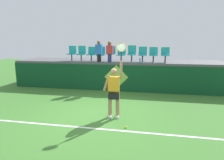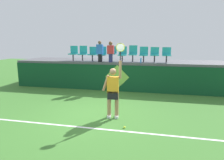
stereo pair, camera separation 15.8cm
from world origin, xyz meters
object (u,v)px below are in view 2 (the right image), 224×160
object	(u,v)px
stadium_chair_4	(112,53)
stadium_chair_9	(167,54)
tennis_player	(113,90)
stadium_chair_5	(122,53)
stadium_chair_8	(155,54)
stadium_chair_2	(93,53)
tennis_ball	(124,127)
stadium_chair_7	(144,54)
stadium_chair_3	(102,53)
spectator_0	(111,51)
spectator_1	(100,51)
stadium_chair_0	(73,53)
water_bottle	(141,60)
stadium_chair_6	(133,53)
stadium_chair_1	(83,53)

from	to	relation	value
stadium_chair_4	stadium_chair_9	bearing A→B (deg)	0.04
tennis_player	stadium_chair_4	bearing A→B (deg)	102.40
stadium_chair_5	stadium_chair_8	world-z (taller)	stadium_chair_5
stadium_chair_2	tennis_ball	bearing A→B (deg)	-62.97
stadium_chair_4	stadium_chair_5	world-z (taller)	stadium_chair_4
stadium_chair_7	stadium_chair_9	distance (m)	1.17
stadium_chair_8	stadium_chair_9	size ratio (longest dim) A/B	1.01
stadium_chair_5	stadium_chair_7	bearing A→B (deg)	-0.08
stadium_chair_3	stadium_chair_4	world-z (taller)	stadium_chair_4
stadium_chair_5	spectator_0	size ratio (longest dim) A/B	0.75
stadium_chair_5	spectator_1	distance (m)	1.24
stadium_chair_0	stadium_chair_9	bearing A→B (deg)	-0.05
water_bottle	spectator_1	world-z (taller)	spectator_1
stadium_chair_3	spectator_0	xyz separation A→B (m)	(0.58, -0.44, 0.14)
stadium_chair_6	stadium_chair_9	size ratio (longest dim) A/B	1.11
stadium_chair_3	stadium_chair_2	bearing A→B (deg)	-179.75
tennis_ball	water_bottle	world-z (taller)	water_bottle
stadium_chair_3	stadium_chair_9	world-z (taller)	stadium_chair_3
stadium_chair_3	stadium_chair_5	size ratio (longest dim) A/B	0.99
water_bottle	stadium_chair_8	distance (m)	0.92
stadium_chair_1	stadium_chair_4	bearing A→B (deg)	-0.29
tennis_player	stadium_chair_9	size ratio (longest dim) A/B	3.21
tennis_ball	spectator_1	distance (m)	5.43
stadium_chair_5	stadium_chair_7	xyz separation A→B (m)	(1.15, -0.00, 0.00)
stadium_chair_3	stadium_chair_5	world-z (taller)	stadium_chair_5
stadium_chair_2	tennis_player	bearing A→B (deg)	-64.26
spectator_1	stadium_chair_3	bearing A→B (deg)	90.00
stadium_chair_4	stadium_chair_6	size ratio (longest dim) A/B	0.94
stadium_chair_0	spectator_0	world-z (taller)	spectator_0
stadium_chair_9	stadium_chair_3	bearing A→B (deg)	179.92
tennis_player	tennis_ball	distance (m)	1.31
water_bottle	stadium_chair_0	world-z (taller)	stadium_chair_0
stadium_chair_2	stadium_chair_8	distance (m)	3.40
water_bottle	stadium_chair_7	size ratio (longest dim) A/B	0.32
stadium_chair_4	stadium_chair_9	world-z (taller)	stadium_chair_4
stadium_chair_1	spectator_0	size ratio (longest dim) A/B	0.78
stadium_chair_2	stadium_chair_3	world-z (taller)	stadium_chair_3
water_bottle	stadium_chair_6	xyz separation A→B (m)	(-0.47, 0.54, 0.35)
spectator_0	water_bottle	bearing A→B (deg)	-3.51
tennis_ball	stadium_chair_8	distance (m)	5.46
water_bottle	stadium_chair_7	bearing A→B (deg)	78.38
tennis_player	tennis_ball	bearing A→B (deg)	-56.33
stadium_chair_0	stadium_chair_4	xyz separation A→B (m)	(2.28, -0.01, 0.02)
stadium_chair_8	stadium_chair_7	bearing A→B (deg)	179.73
stadium_chair_3	stadium_chair_7	distance (m)	2.29
tennis_player	stadium_chair_3	world-z (taller)	tennis_player
stadium_chair_1	stadium_chair_6	world-z (taller)	stadium_chair_6
stadium_chair_1	spectator_1	world-z (taller)	spectator_1
stadium_chair_1	stadium_chair_7	xyz separation A→B (m)	(3.43, -0.00, -0.01)
stadium_chair_6	spectator_1	world-z (taller)	spectator_1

